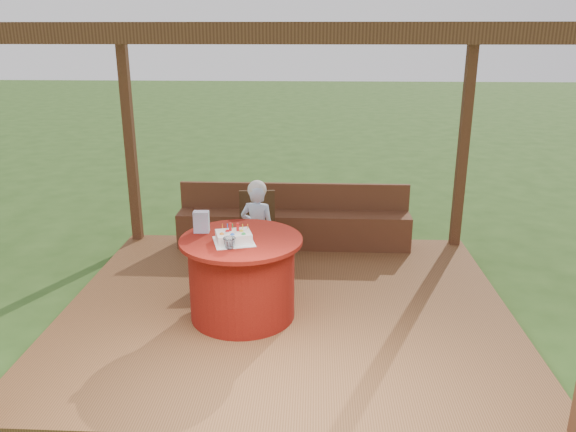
% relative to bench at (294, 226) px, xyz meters
% --- Properties ---
extents(ground, '(60.00, 60.00, 0.00)m').
position_rel_bench_xyz_m(ground, '(0.00, -1.72, -0.38)').
color(ground, '#2B4D19').
rests_on(ground, ground).
extents(deck, '(4.50, 4.00, 0.12)m').
position_rel_bench_xyz_m(deck, '(0.00, -1.72, -0.32)').
color(deck, brown).
rests_on(deck, ground).
extents(pergola, '(4.50, 4.00, 2.72)m').
position_rel_bench_xyz_m(pergola, '(0.00, -1.72, 2.02)').
color(pergola, brown).
rests_on(pergola, deck).
extents(bench, '(3.00, 0.42, 0.80)m').
position_rel_bench_xyz_m(bench, '(0.00, 0.00, 0.00)').
color(bench, brown).
rests_on(bench, deck).
extents(table, '(1.17, 1.17, 0.81)m').
position_rel_bench_xyz_m(table, '(-0.42, -1.96, 0.15)').
color(table, maroon).
rests_on(table, deck).
extents(chair, '(0.46, 0.46, 0.87)m').
position_rel_bench_xyz_m(chair, '(-0.41, -0.61, 0.22)').
color(chair, '#3E2813').
rests_on(chair, deck).
extents(elderly_woman, '(0.44, 0.33, 1.13)m').
position_rel_bench_xyz_m(elderly_woman, '(-0.37, -0.98, 0.31)').
color(elderly_woman, '#A3C7F2').
rests_on(elderly_woman, deck).
extents(birthday_cake, '(0.45, 0.45, 0.17)m').
position_rel_bench_xyz_m(birthday_cake, '(-0.48, -2.06, 0.60)').
color(birthday_cake, white).
rests_on(birthday_cake, table).
extents(gift_bag, '(0.15, 0.10, 0.21)m').
position_rel_bench_xyz_m(gift_bag, '(-0.83, -1.80, 0.65)').
color(gift_bag, '#D087BF').
rests_on(gift_bag, table).
extents(drinking_glass, '(0.15, 0.15, 0.11)m').
position_rel_bench_xyz_m(drinking_glass, '(-0.49, -2.23, 0.60)').
color(drinking_glass, white).
rests_on(drinking_glass, table).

